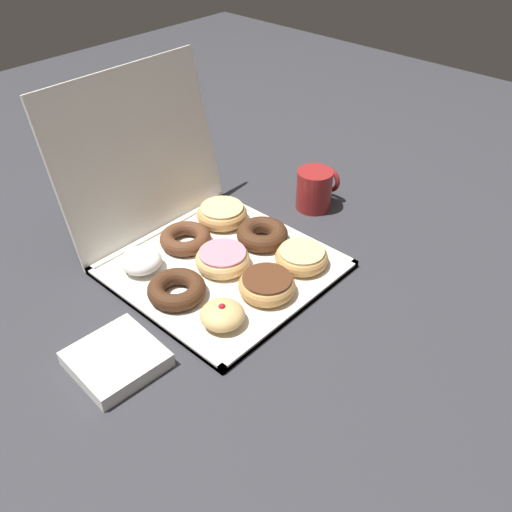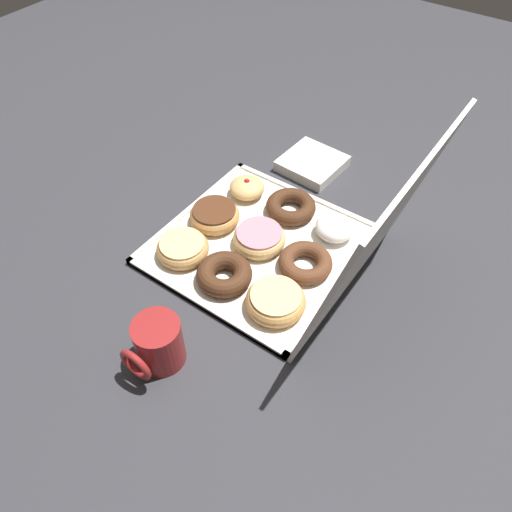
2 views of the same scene
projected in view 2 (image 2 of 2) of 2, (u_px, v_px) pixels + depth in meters
The scene contains 14 objects.
ground_plane at pixel (259, 248), 1.07m from camera, with size 3.00×3.00×0.00m, color #333338.
donut_box at pixel (259, 246), 1.07m from camera, with size 0.40×0.40×0.01m.
box_lid_open at pixel (377, 237), 0.84m from camera, with size 0.40×0.37×0.01m, color silver.
jelly_filled_donut_0 at pixel (247, 188), 1.16m from camera, with size 0.08×0.08×0.05m.
chocolate_frosted_donut_1 at pixel (215, 215), 1.10m from camera, with size 0.11×0.11×0.04m.
glazed_ring_donut_2 at pixel (183, 248), 1.03m from camera, with size 0.11×0.11×0.04m.
chocolate_cake_ring_donut_3 at pixel (289, 206), 1.12m from camera, with size 0.11×0.11×0.03m.
pink_frosted_donut_4 at pixel (260, 238), 1.05m from camera, with size 0.11×0.11×0.04m.
chocolate_cake_ring_donut_5 at pixel (226, 275), 0.98m from camera, with size 0.11×0.11×0.04m.
powdered_filled_donut_6 at pixel (335, 228), 1.07m from camera, with size 0.08×0.08×0.04m.
chocolate_cake_ring_donut_7 at pixel (306, 262), 1.01m from camera, with size 0.11×0.11×0.03m.
glazed_ring_donut_8 at pixel (276, 301), 0.94m from camera, with size 0.12×0.12×0.04m.
coffee_mug at pixel (158, 343), 0.85m from camera, with size 0.11×0.09×0.10m.
napkin_stack at pixel (312, 163), 1.25m from camera, with size 0.14×0.14×0.03m, color white.
Camera 2 is at (0.60, 0.42, 0.78)m, focal length 34.39 mm.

